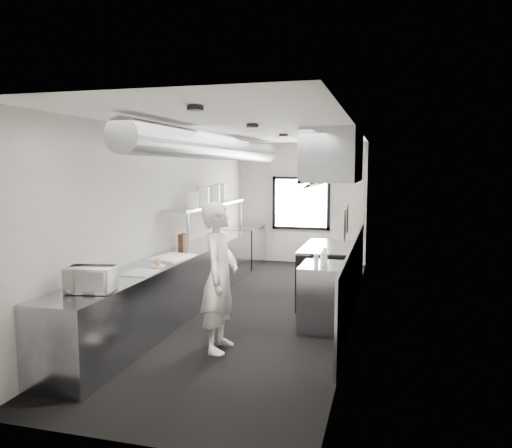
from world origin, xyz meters
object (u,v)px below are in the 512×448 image
Objects in this scene: bottle_station at (325,297)px; microwave at (91,279)px; squeeze_bottle_a at (316,262)px; cutting_board at (172,257)px; knife_block at (183,241)px; plate_stack_d at (220,192)px; deli_tub_a at (70,285)px; plate_stack_b at (202,196)px; exhaust_hood at (334,157)px; deli_tub_b at (102,275)px; range at (328,274)px; plate_stack_a at (192,199)px; squeeze_bottle_e at (325,255)px; small_plate at (158,266)px; squeeze_bottle_b at (322,259)px; squeeze_bottle_d at (325,257)px; squeeze_bottle_c at (322,258)px; far_work_table at (244,246)px; pass_shelf at (208,206)px; plate_stack_c at (214,194)px; line_cook at (220,277)px; prep_counter at (177,283)px.

microwave reaches higher than bottle_station.
squeeze_bottle_a is at bearing -105.82° from bottle_station.
knife_block reaches higher than cutting_board.
deli_tub_a is at bearing -91.45° from plate_stack_d.
plate_stack_b reaches higher than knife_block.
exhaust_hood is 4.85× the size of microwave.
deli_tub_b is 1.55m from cutting_board.
deli_tub_a is at bearing -124.64° from exhaust_hood.
plate_stack_a is (-2.23, -0.45, 1.23)m from range.
exhaust_hood is 4.53m from deli_tub_a.
small_plate is at bearing -155.53° from squeeze_bottle_e.
deli_tub_a is 3.20m from squeeze_bottle_b.
bottle_station is 2.67m from knife_block.
squeeze_bottle_c is at bearing -105.56° from squeeze_bottle_d.
plate_stack_d reaches higher than far_work_table.
microwave reaches higher than squeeze_bottle_e.
deli_tub_a is at bearing -91.85° from far_work_table.
pass_shelf is 3.89m from microwave.
exhaust_hood reaches higher than squeeze_bottle_a.
plate_stack_c is at bearing 164.51° from range.
far_work_table is (-2.30, 3.90, 0.00)m from bottle_station.
range is 1.77m from squeeze_bottle_a.
deli_tub_b is 0.83× the size of squeeze_bottle_a.
line_cook is at bearing 19.42° from deli_tub_b.
plate_stack_d is (-0.04, 0.78, 0.21)m from pass_shelf.
prep_counter is 32.76× the size of squeeze_bottle_a.
plate_stack_c is 1.84× the size of squeeze_bottle_b.
exhaust_hood is 0.37× the size of prep_counter.
small_plate is at bearing -158.62° from squeeze_bottle_d.
plate_stack_a is at bearing 93.00° from prep_counter.
squeeze_bottle_a is at bearing 37.37° from deli_tub_a.
plate_stack_a is 0.80× the size of plate_stack_c.
squeeze_bottle_b reaches higher than squeeze_bottle_c.
far_work_table is 6.59× the size of squeeze_bottle_e.
range is 10.48× the size of deli_tub_b.
bottle_station is 5.85× the size of deli_tub_a.
squeeze_bottle_b is (2.44, -0.96, -0.02)m from knife_block.
line_cook is 1.11m from small_plate.
prep_counter is at bearing 175.03° from bottle_station.
plate_stack_c is 0.96× the size of plate_stack_d.
plate_stack_c is at bearing 89.77° from pass_shelf.
plate_stack_d is at bearing 86.21° from knife_block.
squeeze_bottle_a is 0.43m from squeeze_bottle_d.
squeeze_bottle_c is (2.26, -3.87, 0.53)m from far_work_table.
plate_stack_d is (-0.14, 2.55, 0.83)m from cutting_board.
deli_tub_b is at bearing -97.75° from cutting_board.
plate_stack_a is (-0.04, 0.75, 1.25)m from prep_counter.
range is at bearing -25.44° from plate_stack_d.
squeeze_bottle_a is (2.26, -1.24, -0.71)m from plate_stack_a.
far_work_table is 6.70× the size of squeeze_bottle_b.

